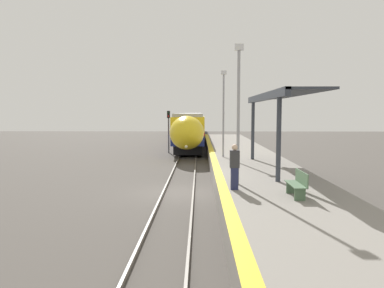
# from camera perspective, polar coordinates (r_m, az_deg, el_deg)

# --- Properties ---
(ground_plane) EXTENTS (120.00, 120.00, 0.00)m
(ground_plane) POSITION_cam_1_polar(r_m,az_deg,el_deg) (18.40, -2.05, -7.41)
(ground_plane) COLOR #4C4742
(rail_left) EXTENTS (0.08, 90.00, 0.15)m
(rail_left) POSITION_cam_1_polar(r_m,az_deg,el_deg) (18.44, -4.31, -7.16)
(rail_left) COLOR slate
(rail_left) RESTS_ON ground_plane
(rail_right) EXTENTS (0.08, 90.00, 0.15)m
(rail_right) POSITION_cam_1_polar(r_m,az_deg,el_deg) (18.36, 0.21, -7.20)
(rail_right) COLOR slate
(rail_right) RESTS_ON ground_plane
(train) EXTENTS (2.90, 68.85, 3.82)m
(train) POSITION_cam_1_polar(r_m,az_deg,el_deg) (62.47, 0.23, 3.24)
(train) COLOR black
(train) RESTS_ON ground_plane
(platform_right) EXTENTS (4.73, 64.00, 1.01)m
(platform_right) POSITION_cam_1_polar(r_m,az_deg,el_deg) (18.53, 10.71, -5.82)
(platform_right) COLOR gray
(platform_right) RESTS_ON ground_plane
(platform_bench) EXTENTS (0.44, 1.52, 0.89)m
(platform_bench) POSITION_cam_1_polar(r_m,az_deg,el_deg) (13.40, 15.85, -5.79)
(platform_bench) COLOR #4C6B4C
(platform_bench) RESTS_ON platform_right
(person_waiting) EXTENTS (0.36, 0.22, 1.71)m
(person_waiting) POSITION_cam_1_polar(r_m,az_deg,el_deg) (14.12, 6.51, -3.37)
(person_waiting) COLOR navy
(person_waiting) RESTS_ON platform_right
(railway_signal) EXTENTS (0.28, 0.28, 4.07)m
(railway_signal) POSITION_cam_1_polar(r_m,az_deg,el_deg) (36.38, -3.59, 2.61)
(railway_signal) COLOR #59595E
(railway_signal) RESTS_ON ground_plane
(lamppost_near) EXTENTS (0.36, 0.20, 5.58)m
(lamppost_near) POSITION_cam_1_polar(r_m,az_deg,el_deg) (15.10, 7.09, 5.88)
(lamppost_near) COLOR #9E9EA3
(lamppost_near) RESTS_ON platform_right
(lamppost_mid) EXTENTS (0.36, 0.20, 5.58)m
(lamppost_mid) POSITION_cam_1_polar(r_m,az_deg,el_deg) (24.43, 4.82, 5.47)
(lamppost_mid) COLOR #9E9EA3
(lamppost_mid) RESTS_ON platform_right
(station_canopy) EXTENTS (2.02, 10.57, 3.87)m
(station_canopy) POSITION_cam_1_polar(r_m,az_deg,el_deg) (19.77, 12.54, 6.76)
(station_canopy) COLOR #333842
(station_canopy) RESTS_ON platform_right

